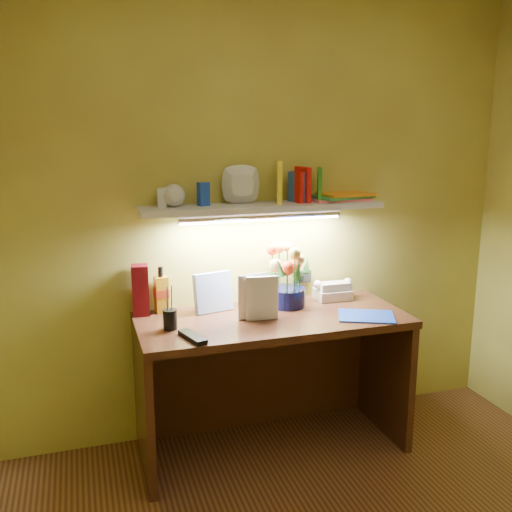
{
  "coord_description": "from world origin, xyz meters",
  "views": [
    {
      "loc": [
        -0.93,
        -1.46,
        1.71
      ],
      "look_at": [
        -0.04,
        1.35,
        1.04
      ],
      "focal_mm": 40.0,
      "sensor_mm": 36.0,
      "label": 1
    }
  ],
  "objects_px": {
    "whisky_bottle": "(161,290)",
    "flower_bouquet": "(287,275)",
    "telephone": "(333,289)",
    "desk_clock": "(344,290)",
    "desk": "(272,383)"
  },
  "relations": [
    {
      "from": "whisky_bottle",
      "to": "flower_bouquet",
      "type": "bearing_deg",
      "value": -8.27
    },
    {
      "from": "telephone",
      "to": "desk_clock",
      "type": "height_order",
      "value": "telephone"
    },
    {
      "from": "flower_bouquet",
      "to": "telephone",
      "type": "relative_size",
      "value": 1.82
    },
    {
      "from": "telephone",
      "to": "desk",
      "type": "bearing_deg",
      "value": -154.59
    },
    {
      "from": "desk_clock",
      "to": "desk",
      "type": "bearing_deg",
      "value": -134.57
    },
    {
      "from": "desk",
      "to": "whisky_bottle",
      "type": "relative_size",
      "value": 5.65
    },
    {
      "from": "desk",
      "to": "desk_clock",
      "type": "xyz_separation_m",
      "value": [
        0.5,
        0.2,
        0.42
      ]
    },
    {
      "from": "whisky_bottle",
      "to": "desk",
      "type": "bearing_deg",
      "value": -24.81
    },
    {
      "from": "telephone",
      "to": "desk_clock",
      "type": "xyz_separation_m",
      "value": [
        0.08,
        0.0,
        -0.01
      ]
    },
    {
      "from": "desk",
      "to": "telephone",
      "type": "height_order",
      "value": "telephone"
    },
    {
      "from": "flower_bouquet",
      "to": "desk_clock",
      "type": "xyz_separation_m",
      "value": [
        0.37,
        0.05,
        -0.13
      ]
    },
    {
      "from": "flower_bouquet",
      "to": "whisky_bottle",
      "type": "height_order",
      "value": "flower_bouquet"
    },
    {
      "from": "desk",
      "to": "desk_clock",
      "type": "relative_size",
      "value": 16.03
    },
    {
      "from": "desk",
      "to": "whisky_bottle",
      "type": "height_order",
      "value": "whisky_bottle"
    },
    {
      "from": "telephone",
      "to": "whisky_bottle",
      "type": "height_order",
      "value": "whisky_bottle"
    }
  ]
}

